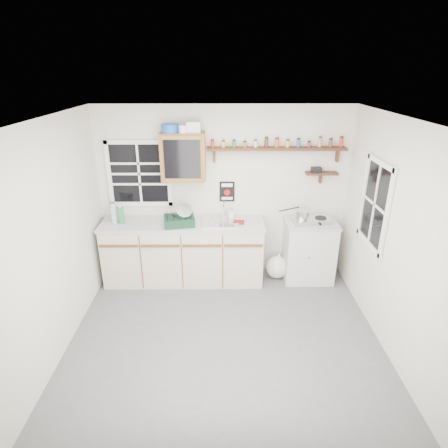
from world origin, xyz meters
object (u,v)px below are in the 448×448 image
object	(u,v)px
upper_cabinet	(183,157)
hotplate	(311,220)
right_cabinet	(308,250)
main_cabinet	(184,251)
dish_rack	(180,218)
spice_shelf	(278,148)

from	to	relation	value
upper_cabinet	hotplate	distance (m)	2.00
right_cabinet	upper_cabinet	size ratio (longest dim) A/B	1.40
main_cabinet	upper_cabinet	size ratio (longest dim) A/B	3.55
upper_cabinet	dish_rack	xyz separation A→B (m)	(-0.05, -0.24, -0.81)
right_cabinet	spice_shelf	distance (m)	1.57
hotplate	right_cabinet	bearing A→B (deg)	58.63
right_cabinet	hotplate	xyz separation A→B (m)	(-0.01, -0.02, 0.49)
hotplate	spice_shelf	bearing A→B (deg)	150.33
spice_shelf	hotplate	bearing A→B (deg)	-22.42
dish_rack	hotplate	xyz separation A→B (m)	(1.84, 0.10, -0.07)
spice_shelf	dish_rack	size ratio (longest dim) A/B	4.18
right_cabinet	main_cabinet	bearing A→B (deg)	-179.21
right_cabinet	spice_shelf	world-z (taller)	spice_shelf
spice_shelf	dish_rack	world-z (taller)	spice_shelf
upper_cabinet	spice_shelf	size ratio (longest dim) A/B	0.34
right_cabinet	spice_shelf	bearing A→B (deg)	159.88
right_cabinet	spice_shelf	size ratio (longest dim) A/B	0.48
upper_cabinet	dish_rack	bearing A→B (deg)	-102.68
right_cabinet	hotplate	bearing A→B (deg)	-114.13
upper_cabinet	dish_rack	size ratio (longest dim) A/B	1.42
main_cabinet	upper_cabinet	bearing A→B (deg)	76.32
dish_rack	right_cabinet	bearing A→B (deg)	-6.05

